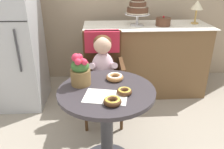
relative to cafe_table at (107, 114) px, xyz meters
name	(u,v)px	position (x,y,z in m)	size (l,w,h in m)	color
cafe_table	(107,114)	(0.00, 0.00, 0.00)	(0.72, 0.72, 0.72)	#332D33
wicker_chair	(103,63)	(-0.01, 0.73, 0.13)	(0.42, 0.45, 0.95)	#472D19
seated_child	(103,65)	(-0.01, 0.58, 0.17)	(0.27, 0.32, 0.73)	silver
paper_napkin	(106,97)	(-0.01, -0.11, 0.21)	(0.29, 0.20, 0.00)	white
donut_front	(112,101)	(0.03, -0.20, 0.23)	(0.12, 0.12, 0.04)	#4C2D19
donut_mid	(124,91)	(0.12, -0.07, 0.23)	(0.11, 0.11, 0.04)	#4C2D19
donut_side	(115,77)	(0.07, 0.16, 0.24)	(0.14, 0.14, 0.04)	#AD7542
flower_vase	(80,70)	(-0.19, 0.10, 0.33)	(0.15, 0.15, 0.25)	brown
display_counter	(145,59)	(0.55, 1.30, -0.05)	(1.56, 0.62, 0.90)	brown
tiered_cake_stand	(138,8)	(0.42, 1.30, 0.59)	(0.30, 0.30, 0.33)	silver
round_layer_cake	(163,22)	(0.73, 1.25, 0.44)	(0.18, 0.18, 0.12)	#4C2D1E
table_lamp	(197,6)	(1.16, 1.34, 0.61)	(0.15, 0.15, 0.28)	#B28C47
refrigerator	(9,35)	(-1.05, 1.10, 0.34)	(0.64, 0.63, 1.70)	#B7BABF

